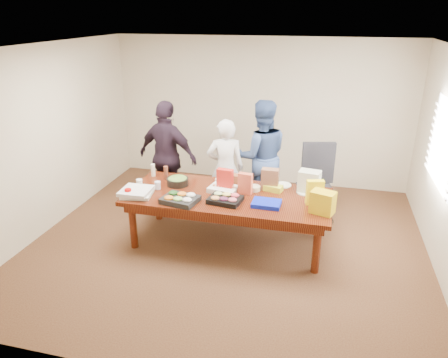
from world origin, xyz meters
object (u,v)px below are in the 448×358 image
(person_right, at_px, (261,156))
(sheet_cake, at_px, (223,189))
(conference_table, at_px, (228,219))
(office_chair, at_px, (316,188))
(person_center, at_px, (225,169))
(salad_bowl, at_px, (178,181))

(person_right, bearing_deg, sheet_cake, 54.75)
(conference_table, xyz_separation_m, person_right, (0.25, 1.23, 0.55))
(conference_table, height_order, sheet_cake, sheet_cake)
(office_chair, height_order, person_center, person_center)
(person_center, bearing_deg, office_chair, 167.68)
(person_right, distance_m, sheet_cake, 1.19)
(conference_table, xyz_separation_m, sheet_cake, (-0.09, 0.10, 0.41))
(sheet_cake, bearing_deg, conference_table, -35.90)
(conference_table, relative_size, office_chair, 2.34)
(sheet_cake, xyz_separation_m, salad_bowl, (-0.71, 0.07, 0.02))
(conference_table, bearing_deg, person_right, 78.57)
(person_center, height_order, sheet_cake, person_center)
(person_center, height_order, person_right, person_right)
(salad_bowl, bearing_deg, conference_table, -11.80)
(person_right, bearing_deg, person_center, 17.92)
(person_center, bearing_deg, salad_bowl, 37.65)
(person_center, bearing_deg, sheet_cake, 87.82)
(conference_table, relative_size, person_center, 1.75)
(person_right, relative_size, salad_bowl, 5.81)
(person_center, xyz_separation_m, salad_bowl, (-0.55, -0.69, 0.00))
(sheet_cake, relative_size, salad_bowl, 1.23)
(conference_table, relative_size, salad_bowl, 8.82)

